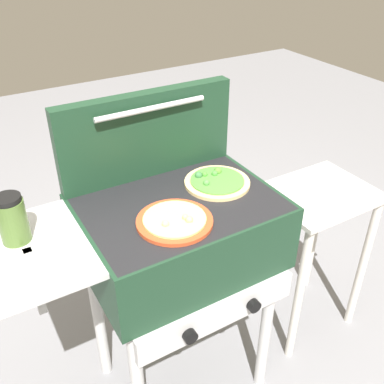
{
  "coord_description": "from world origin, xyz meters",
  "views": [
    {
      "loc": [
        -0.57,
        -1.04,
        1.69
      ],
      "look_at": [
        0.05,
        0.0,
        0.92
      ],
      "focal_mm": 41.23,
      "sensor_mm": 36.0,
      "label": 1
    }
  ],
  "objects_px": {
    "pizza_cheese": "(175,221)",
    "sauce_jar": "(12,219)",
    "grill": "(176,239)",
    "prep_table": "(313,231)",
    "pizza_veggie": "(217,181)"
  },
  "relations": [
    {
      "from": "grill",
      "to": "pizza_cheese",
      "type": "height_order",
      "value": "pizza_cheese"
    },
    {
      "from": "sauce_jar",
      "to": "prep_table",
      "type": "height_order",
      "value": "sauce_jar"
    },
    {
      "from": "pizza_cheese",
      "to": "prep_table",
      "type": "bearing_deg",
      "value": 7.59
    },
    {
      "from": "pizza_veggie",
      "to": "prep_table",
      "type": "height_order",
      "value": "pizza_veggie"
    },
    {
      "from": "pizza_veggie",
      "to": "sauce_jar",
      "type": "height_order",
      "value": "sauce_jar"
    },
    {
      "from": "grill",
      "to": "sauce_jar",
      "type": "height_order",
      "value": "sauce_jar"
    },
    {
      "from": "grill",
      "to": "pizza_cheese",
      "type": "distance_m",
      "value": 0.19
    },
    {
      "from": "prep_table",
      "to": "pizza_cheese",
      "type": "bearing_deg",
      "value": -172.41
    },
    {
      "from": "pizza_cheese",
      "to": "grill",
      "type": "bearing_deg",
      "value": 59.97
    },
    {
      "from": "pizza_veggie",
      "to": "sauce_jar",
      "type": "bearing_deg",
      "value": 177.23
    },
    {
      "from": "grill",
      "to": "prep_table",
      "type": "xyz_separation_m",
      "value": [
        0.67,
        0.0,
        -0.23
      ]
    },
    {
      "from": "pizza_cheese",
      "to": "prep_table",
      "type": "relative_size",
      "value": 0.32
    },
    {
      "from": "pizza_cheese",
      "to": "sauce_jar",
      "type": "bearing_deg",
      "value": 159.47
    },
    {
      "from": "pizza_veggie",
      "to": "prep_table",
      "type": "relative_size",
      "value": 0.31
    },
    {
      "from": "pizza_cheese",
      "to": "prep_table",
      "type": "xyz_separation_m",
      "value": [
        0.73,
        0.1,
        -0.39
      ]
    }
  ]
}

